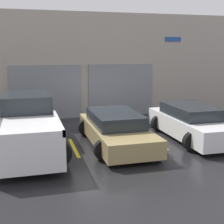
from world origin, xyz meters
TOP-DOWN VIEW (x-y plane):
  - ground_plane at (0.00, 0.00)m, footprint 28.00×28.00m
  - shophouse_building at (-0.00, 3.29)m, footprint 16.52×0.68m
  - pickup_truck at (-3.04, -1.67)m, footprint 2.43×5.35m
  - sedan_white at (3.04, -1.93)m, footprint 2.15×4.48m
  - sedan_side at (0.00, -1.92)m, footprint 2.24×4.74m
  - parking_stripe_left at (-1.52, -1.95)m, footprint 0.12×2.20m
  - parking_stripe_centre at (1.52, -1.95)m, footprint 0.12×2.20m

SIDE VIEW (x-z plane):
  - ground_plane at x=0.00m, z-range 0.00..0.00m
  - parking_stripe_left at x=-1.52m, z-range 0.00..0.01m
  - parking_stripe_centre at x=1.52m, z-range 0.00..0.01m
  - sedan_side at x=0.00m, z-range -0.02..1.15m
  - sedan_white at x=3.04m, z-range -0.03..1.25m
  - pickup_truck at x=-3.04m, z-range -0.05..1.72m
  - shophouse_building at x=0.00m, z-range -0.03..5.15m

